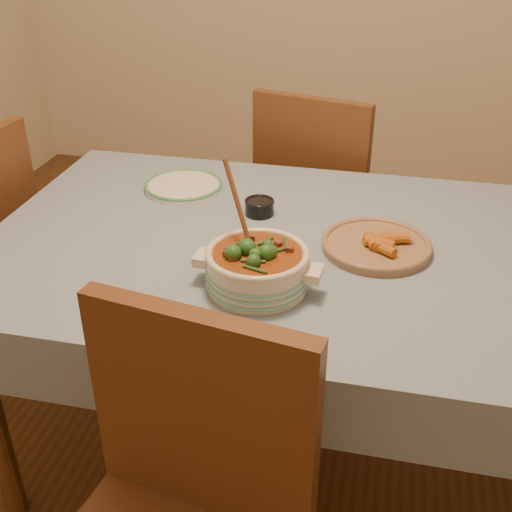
{
  "coord_description": "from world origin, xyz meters",
  "views": [
    {
      "loc": [
        0.24,
        -1.52,
        1.6
      ],
      "look_at": [
        -0.04,
        -0.24,
        0.84
      ],
      "focal_mm": 45.0,
      "sensor_mm": 36.0,
      "label": 1
    }
  ],
  "objects_px": {
    "stew_casserole": "(257,265)",
    "chair_far": "(319,194)",
    "dining_table": "(289,271)",
    "fried_plate": "(376,244)",
    "white_plate": "(183,186)",
    "condiment_bowl": "(259,206)"
  },
  "relations": [
    {
      "from": "dining_table",
      "to": "white_plate",
      "type": "bearing_deg",
      "value": 145.03
    },
    {
      "from": "fried_plate",
      "to": "chair_far",
      "type": "height_order",
      "value": "chair_far"
    },
    {
      "from": "stew_casserole",
      "to": "condiment_bowl",
      "type": "xyz_separation_m",
      "value": [
        -0.08,
        0.39,
        -0.04
      ]
    },
    {
      "from": "stew_casserole",
      "to": "white_plate",
      "type": "xyz_separation_m",
      "value": [
        -0.36,
        0.52,
        -0.05
      ]
    },
    {
      "from": "dining_table",
      "to": "stew_casserole",
      "type": "height_order",
      "value": "stew_casserole"
    },
    {
      "from": "stew_casserole",
      "to": "white_plate",
      "type": "distance_m",
      "value": 0.63
    },
    {
      "from": "white_plate",
      "to": "chair_far",
      "type": "distance_m",
      "value": 0.68
    },
    {
      "from": "condiment_bowl",
      "to": "fried_plate",
      "type": "relative_size",
      "value": 0.24
    },
    {
      "from": "dining_table",
      "to": "fried_plate",
      "type": "relative_size",
      "value": 4.49
    },
    {
      "from": "dining_table",
      "to": "condiment_bowl",
      "type": "distance_m",
      "value": 0.23
    },
    {
      "from": "condiment_bowl",
      "to": "dining_table",
      "type": "bearing_deg",
      "value": -52.09
    },
    {
      "from": "condiment_bowl",
      "to": "stew_casserole",
      "type": "bearing_deg",
      "value": -78.43
    },
    {
      "from": "stew_casserole",
      "to": "chair_far",
      "type": "bearing_deg",
      "value": 88.93
    },
    {
      "from": "white_plate",
      "to": "fried_plate",
      "type": "height_order",
      "value": "fried_plate"
    },
    {
      "from": "chair_far",
      "to": "condiment_bowl",
      "type": "bearing_deg",
      "value": 95.19
    },
    {
      "from": "stew_casserole",
      "to": "condiment_bowl",
      "type": "height_order",
      "value": "stew_casserole"
    },
    {
      "from": "fried_plate",
      "to": "chair_far",
      "type": "xyz_separation_m",
      "value": [
        -0.25,
        0.79,
        -0.23
      ]
    },
    {
      "from": "stew_casserole",
      "to": "fried_plate",
      "type": "distance_m",
      "value": 0.37
    },
    {
      "from": "dining_table",
      "to": "fried_plate",
      "type": "height_order",
      "value": "fried_plate"
    },
    {
      "from": "white_plate",
      "to": "chair_far",
      "type": "bearing_deg",
      "value": 54.4
    },
    {
      "from": "fried_plate",
      "to": "dining_table",
      "type": "bearing_deg",
      "value": -177.53
    },
    {
      "from": "stew_casserole",
      "to": "white_plate",
      "type": "relative_size",
      "value": 1.19
    }
  ]
}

